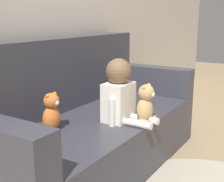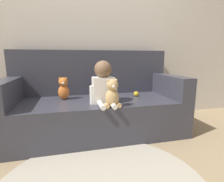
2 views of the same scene
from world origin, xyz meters
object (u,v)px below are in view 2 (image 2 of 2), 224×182
Objects in this scene: plush_toy_side at (64,89)px; couch at (96,104)px; teddy_bear_brown at (112,94)px; toy_ball at (136,94)px; person_baby at (103,84)px.

couch is at bearing 1.74° from plush_toy_side.
teddy_bear_brown is 4.47× the size of toy_ball.
toy_ball is at bearing -6.83° from couch.
plush_toy_side is 0.86m from toy_ball.
toy_ball is (0.49, -0.06, 0.11)m from couch.
plush_toy_side is at bearing -178.26° from couch.
person_baby is at bearing -81.89° from couch.
couch is 0.42m from plush_toy_side.
couch reaches higher than plush_toy_side.
toy_ball is at bearing 25.41° from person_baby.
couch is at bearing 98.11° from person_baby.
couch is 0.51m from toy_ball.
plush_toy_side is (-0.37, -0.01, 0.21)m from couch.
couch is at bearing 101.55° from teddy_bear_brown.
person_baby reaches higher than teddy_bear_brown.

